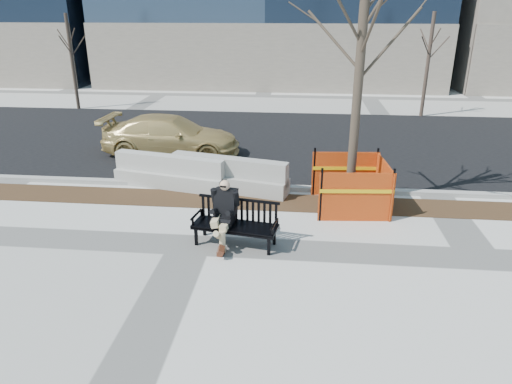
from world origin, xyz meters
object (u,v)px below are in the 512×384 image
bench (235,244)px  sedan (172,155)px  tree_fence (348,207)px  jersey_barrier_left (171,187)px  jersey_barrier_right (229,190)px  seated_man (225,242)px

bench → sedan: 7.17m
tree_fence → jersey_barrier_left: 5.17m
jersey_barrier_left → tree_fence: bearing=1.3°
tree_fence → jersey_barrier_right: 3.44m
bench → sedan: bearing=126.3°
seated_man → tree_fence: 3.70m
sedan → jersey_barrier_right: (2.53, -3.16, 0.00)m
seated_man → bench: bearing=-10.8°
bench → jersey_barrier_right: (-0.64, 3.27, 0.00)m
jersey_barrier_left → sedan: bearing=116.9°
jersey_barrier_left → bench: bearing=-42.1°
seated_man → jersey_barrier_left: (-2.14, 3.27, 0.00)m
bench → jersey_barrier_right: size_ratio=0.55×
tree_fence → sedan: tree_fence is taller
seated_man → tree_fence: (2.93, 2.26, 0.00)m
tree_fence → jersey_barrier_left: size_ratio=2.03×
bench → tree_fence: (2.68, 2.36, 0.00)m
tree_fence → seated_man: bearing=-142.4°
tree_fence → jersey_barrier_left: (-5.07, 1.01, 0.00)m
jersey_barrier_left → jersey_barrier_right: bearing=9.3°
jersey_barrier_right → sedan: bearing=142.7°
seated_man → tree_fence: tree_fence is taller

